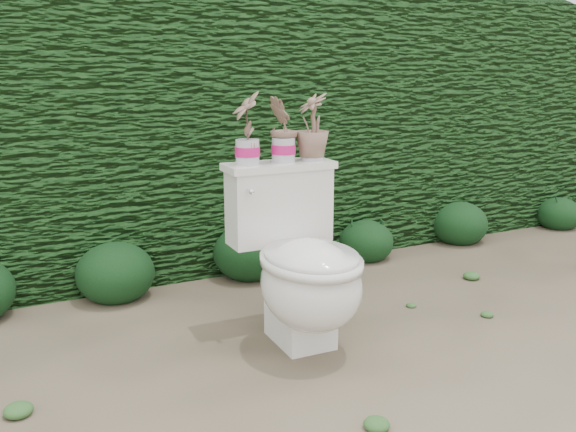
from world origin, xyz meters
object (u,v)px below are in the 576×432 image
potted_plant_center (283,131)px  potted_plant_left (247,130)px  toilet (302,267)px  potted_plant_right (312,128)px

potted_plant_center → potted_plant_left: bearing=-61.1°
toilet → potted_plant_right: 0.64m
toilet → potted_plant_left: 0.64m
toilet → potted_plant_right: potted_plant_right is taller
toilet → potted_plant_left: (-0.14, 0.24, 0.57)m
potted_plant_left → potted_plant_center: (0.17, -0.01, -0.01)m
potted_plant_left → potted_plant_center: potted_plant_left is taller
toilet → potted_plant_right: bearing=55.3°
toilet → potted_plant_right: (0.17, 0.23, 0.56)m
potted_plant_left → potted_plant_right: potted_plant_left is taller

